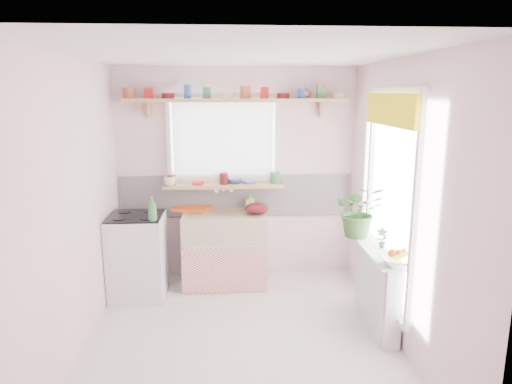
{
  "coord_description": "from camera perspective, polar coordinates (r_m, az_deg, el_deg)",
  "views": [
    {
      "loc": [
        -0.11,
        -3.75,
        2.2
      ],
      "look_at": [
        0.17,
        0.55,
        1.26
      ],
      "focal_mm": 32.0,
      "sensor_mm": 36.0,
      "label": 1
    }
  ],
  "objects": [
    {
      "name": "shelf_crockery",
      "position": [
        5.22,
        -3.02,
        12.19
      ],
      "size": [
        2.47,
        0.11,
        0.12
      ],
      "color": "#A55133",
      "rests_on": "pine_shelf"
    },
    {
      "name": "jade_plant",
      "position": [
        4.69,
        12.78,
        -2.32
      ],
      "size": [
        0.54,
        0.48,
        0.54
      ],
      "primitive_type": "imported",
      "rotation": [
        0.0,
        0.0,
        -0.14
      ],
      "color": "#305B24",
      "rests_on": "radiator_ledge"
    },
    {
      "name": "colander",
      "position": [
        5.2,
        0.12,
        -2.05
      ],
      "size": [
        0.3,
        0.3,
        0.13
      ],
      "primitive_type": "ellipsoid",
      "rotation": [
        0.0,
        0.0,
        -0.09
      ],
      "color": "#560E17",
      "rests_on": "sink_unit"
    },
    {
      "name": "shelf_vase",
      "position": [
        5.31,
        6.14,
        12.34
      ],
      "size": [
        0.14,
        0.14,
        0.14
      ],
      "primitive_type": "imported",
      "rotation": [
        0.0,
        0.0,
        0.04
      ],
      "color": "#AC5735",
      "rests_on": "pine_shelf"
    },
    {
      "name": "sill_cup",
      "position": [
        5.31,
        -10.77,
        1.33
      ],
      "size": [
        0.14,
        0.14,
        0.11
      ],
      "primitive_type": "imported",
      "rotation": [
        0.0,
        0.0,
        0.06
      ],
      "color": "silver",
      "rests_on": "windowsill"
    },
    {
      "name": "cooker",
      "position": [
        5.2,
        -14.57,
        -7.68
      ],
      "size": [
        0.58,
        0.58,
        0.93
      ],
      "color": "white",
      "rests_on": "ground"
    },
    {
      "name": "room",
      "position": [
        4.75,
        5.71,
        2.14
      ],
      "size": [
        3.2,
        3.2,
        3.2
      ],
      "color": "white",
      "rests_on": "ground"
    },
    {
      "name": "sink_unit",
      "position": [
        5.35,
        -3.94,
        -7.07
      ],
      "size": [
        0.95,
        0.65,
        1.11
      ],
      "color": "white",
      "rests_on": "ground"
    },
    {
      "name": "dish_tray",
      "position": [
        5.43,
        -7.96,
        -2.02
      ],
      "size": [
        0.49,
        0.43,
        0.04
      ],
      "primitive_type": "cube",
      "rotation": [
        0.0,
        0.0,
        -0.36
      ],
      "color": "#F45A15",
      "rests_on": "sink_unit"
    },
    {
      "name": "pine_shelf",
      "position": [
        5.22,
        -2.53,
        11.38
      ],
      "size": [
        2.52,
        0.24,
        0.04
      ],
      "primitive_type": "cube",
      "color": "tan",
      "rests_on": "room"
    },
    {
      "name": "fruit",
      "position": [
        4.06,
        17.53,
        -7.38
      ],
      "size": [
        0.2,
        0.14,
        0.1
      ],
      "color": "#E65713",
      "rests_on": "fruit_bowl"
    },
    {
      "name": "fruit_bowl",
      "position": [
        4.08,
        17.43,
        -8.22
      ],
      "size": [
        0.34,
        0.34,
        0.08
      ],
      "primitive_type": "imported",
      "rotation": [
        0.0,
        0.0,
        -0.08
      ],
      "color": "white",
      "rests_on": "radiator_ledge"
    },
    {
      "name": "windowsill",
      "position": [
        5.34,
        -4.05,
        0.79
      ],
      "size": [
        1.4,
        0.22,
        0.04
      ],
      "primitive_type": "cube",
      "color": "tan",
      "rests_on": "room"
    },
    {
      "name": "herb_pot",
      "position": [
        4.45,
        15.47,
        -5.57
      ],
      "size": [
        0.11,
        0.09,
        0.2
      ],
      "primitive_type": "imported",
      "rotation": [
        0.0,
        0.0,
        -0.19
      ],
      "color": "#295B24",
      "rests_on": "radiator_ledge"
    },
    {
      "name": "sill_crockery",
      "position": [
        5.32,
        -4.06,
        1.6
      ],
      "size": [
        1.35,
        0.11,
        0.12
      ],
      "color": "#A55133",
      "rests_on": "windowsill"
    },
    {
      "name": "sill_bowl",
      "position": [
        5.39,
        -2.71,
        1.44
      ],
      "size": [
        0.23,
        0.23,
        0.06
      ],
      "primitive_type": "imported",
      "rotation": [
        0.0,
        0.0,
        0.27
      ],
      "color": "#2E4395",
      "rests_on": "windowsill"
    },
    {
      "name": "cooker_bottle",
      "position": [
        4.79,
        -12.84,
        -2.09
      ],
      "size": [
        0.1,
        0.1,
        0.25
      ],
      "primitive_type": "imported",
      "rotation": [
        0.0,
        0.0,
        0.1
      ],
      "color": "#468D4B",
      "rests_on": "cooker"
    },
    {
      "name": "soap_bottle_sink",
      "position": [
        5.41,
        -0.76,
        -1.18
      ],
      "size": [
        0.1,
        0.1,
        0.18
      ],
      "primitive_type": "imported",
      "rotation": [
        0.0,
        0.0,
        -0.27
      ],
      "color": "#F1FE71",
      "rests_on": "sink_unit"
    },
    {
      "name": "radiator_ledge",
      "position": [
        4.57,
        14.9,
        -11.43
      ],
      "size": [
        0.22,
        0.95,
        0.78
      ],
      "color": "white",
      "rests_on": "ground"
    }
  ]
}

